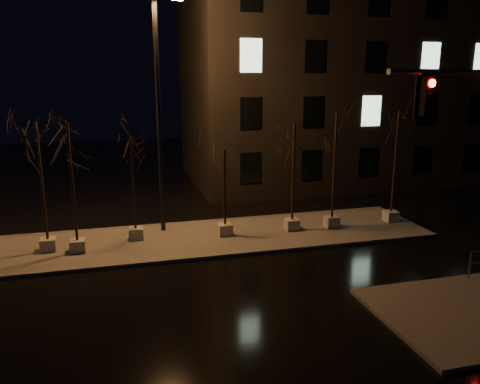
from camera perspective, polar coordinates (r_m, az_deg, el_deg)
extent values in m
plane|color=black|center=(17.19, -0.51, -12.28)|extent=(90.00, 90.00, 0.00)
cube|color=#4F4C47|center=(22.59, -4.32, -5.61)|extent=(22.00, 5.00, 0.15)
cube|color=black|center=(37.48, 13.89, 13.28)|extent=(25.00, 12.00, 15.00)
cube|color=#A39F98|center=(22.31, -22.33, -5.94)|extent=(0.65, 0.65, 0.55)
cylinder|color=black|center=(21.58, -23.00, 1.08)|extent=(0.11, 0.11, 5.04)
cube|color=#A39F98|center=(21.71, -19.18, -6.20)|extent=(0.65, 0.65, 0.55)
cylinder|color=black|center=(20.95, -19.78, 1.04)|extent=(0.11, 0.11, 5.06)
cube|color=#A39F98|center=(22.61, -12.56, -4.96)|extent=(0.65, 0.65, 0.55)
cylinder|color=black|center=(21.96, -12.89, 1.08)|extent=(0.11, 0.11, 4.33)
cube|color=#A39F98|center=(22.65, -1.82, -4.59)|extent=(0.65, 0.65, 0.55)
cylinder|color=black|center=(22.08, -1.86, 0.54)|extent=(0.11, 0.11, 3.61)
cube|color=#A39F98|center=(23.54, 6.34, -3.95)|extent=(0.65, 0.65, 0.55)
cylinder|color=black|center=(22.88, 6.51, 2.37)|extent=(0.11, 0.11, 4.73)
cube|color=#A39F98|center=(24.30, 11.10, -3.56)|extent=(0.65, 0.65, 0.55)
cylinder|color=black|center=(23.61, 11.43, 3.18)|extent=(0.11, 0.11, 5.26)
cube|color=#A39F98|center=(26.04, 17.90, -2.81)|extent=(0.65, 0.65, 0.55)
cylinder|color=black|center=(25.39, 18.39, 3.54)|extent=(0.11, 0.11, 5.31)
cylinder|color=slate|center=(13.80, 24.39, 13.16)|extent=(4.34, 1.08, 0.15)
cube|color=black|center=(13.16, 21.79, 10.78)|extent=(0.37, 0.31, 0.99)
cylinder|color=black|center=(22.64, -9.86, 8.82)|extent=(0.22, 0.22, 11.06)
cylinder|color=slate|center=(19.83, 26.20, -8.07)|extent=(0.06, 0.06, 1.01)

